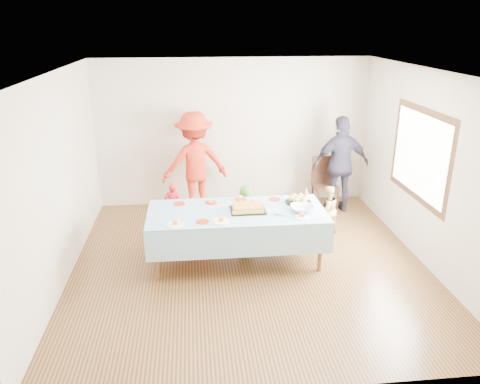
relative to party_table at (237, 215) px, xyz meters
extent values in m
plane|color=#432313|center=(0.17, -0.11, -0.72)|extent=(5.00, 5.00, 0.00)
cube|color=#C3B49F|center=(0.17, 2.39, 0.63)|extent=(5.00, 0.04, 2.70)
cube|color=#C3B49F|center=(0.17, -2.61, 0.63)|extent=(5.00, 0.04, 2.70)
cube|color=#C3B49F|center=(-2.33, -0.11, 0.63)|extent=(0.04, 5.00, 2.70)
cube|color=#C3B49F|center=(2.67, -0.11, 0.63)|extent=(0.04, 5.00, 2.70)
cube|color=white|center=(0.17, -0.11, 1.98)|extent=(5.00, 5.00, 0.04)
cube|color=#472B16|center=(2.64, 0.09, 0.78)|extent=(0.03, 1.75, 1.35)
cylinder|color=brown|center=(-1.12, -0.42, -0.36)|extent=(0.06, 0.06, 0.73)
cylinder|color=brown|center=(1.12, -0.42, -0.36)|extent=(0.06, 0.06, 0.73)
cylinder|color=brown|center=(-1.12, 0.42, -0.36)|extent=(0.06, 0.06, 0.73)
cylinder|color=brown|center=(1.12, 0.42, -0.36)|extent=(0.06, 0.06, 0.73)
cube|color=brown|center=(0.00, 0.00, 0.03)|extent=(2.40, 1.00, 0.04)
cube|color=silver|center=(0.00, 0.00, 0.05)|extent=(2.50, 1.10, 0.01)
cube|color=black|center=(0.16, -0.01, 0.06)|extent=(0.50, 0.38, 0.01)
cube|color=#F0E15B|center=(0.16, -0.01, 0.10)|extent=(0.42, 0.31, 0.06)
cube|color=#A46B25|center=(0.16, -0.01, 0.14)|extent=(0.42, 0.31, 0.01)
cylinder|color=black|center=(0.93, 0.22, 0.07)|extent=(0.38, 0.38, 0.02)
sphere|color=tan|center=(1.03, 0.22, 0.12)|extent=(0.09, 0.09, 0.09)
sphere|color=tan|center=(0.98, 0.30, 0.12)|extent=(0.09, 0.09, 0.09)
sphere|color=tan|center=(0.88, 0.30, 0.12)|extent=(0.09, 0.09, 0.09)
sphere|color=tan|center=(0.83, 0.22, 0.12)|extent=(0.09, 0.09, 0.09)
sphere|color=tan|center=(0.88, 0.13, 0.12)|extent=(0.09, 0.09, 0.09)
sphere|color=tan|center=(0.98, 0.13, 0.12)|extent=(0.09, 0.09, 0.09)
sphere|color=tan|center=(0.93, 0.22, 0.12)|extent=(0.09, 0.09, 0.09)
imported|color=silver|center=(0.91, -0.11, 0.10)|extent=(0.33, 0.33, 0.08)
cone|color=silver|center=(1.10, 0.43, 0.14)|extent=(0.10, 0.10, 0.17)
cylinder|color=#B62B0D|center=(-0.81, 0.35, 0.06)|extent=(0.17, 0.17, 0.01)
cylinder|color=#B62B0D|center=(-0.35, 0.35, 0.06)|extent=(0.18, 0.18, 0.01)
cylinder|color=#B62B0D|center=(0.10, 0.44, 0.06)|extent=(0.18, 0.18, 0.01)
cylinder|color=#B62B0D|center=(0.61, 0.39, 0.06)|extent=(0.17, 0.17, 0.01)
cylinder|color=#B62B0D|center=(-0.49, -0.33, 0.06)|extent=(0.17, 0.17, 0.01)
cylinder|color=white|center=(-0.85, -0.40, 0.06)|extent=(0.24, 0.24, 0.01)
cylinder|color=white|center=(-0.24, -0.35, 0.06)|extent=(0.24, 0.24, 0.01)
cylinder|color=white|center=(0.86, -0.32, 0.06)|extent=(0.19, 0.19, 0.01)
cylinder|color=black|center=(1.62, 1.56, -0.51)|extent=(0.04, 0.04, 0.43)
cylinder|color=black|center=(1.98, 1.57, -0.51)|extent=(0.04, 0.04, 0.43)
cylinder|color=black|center=(1.61, 1.93, -0.51)|extent=(0.04, 0.04, 0.43)
cylinder|color=black|center=(1.97, 1.94, -0.51)|extent=(0.04, 0.04, 0.43)
cube|color=black|center=(1.79, 1.75, -0.27)|extent=(0.44, 0.44, 0.05)
cube|color=black|center=(1.79, 1.94, 0.00)|extent=(0.43, 0.05, 0.51)
imported|color=red|center=(-0.95, 1.29, -0.33)|extent=(0.29, 0.19, 0.78)
imported|color=#407C29|center=(0.22, 0.79, -0.30)|extent=(0.44, 0.31, 0.86)
imported|color=tan|center=(1.56, 0.79, -0.32)|extent=(0.48, 0.43, 0.81)
imported|color=red|center=(-0.56, 2.00, 0.19)|extent=(1.30, 0.91, 1.83)
imported|color=#2E2A3A|center=(2.04, 1.71, 0.15)|extent=(1.06, 0.50, 1.76)
camera|label=1|loc=(-0.59, -6.06, 2.59)|focal=35.00mm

